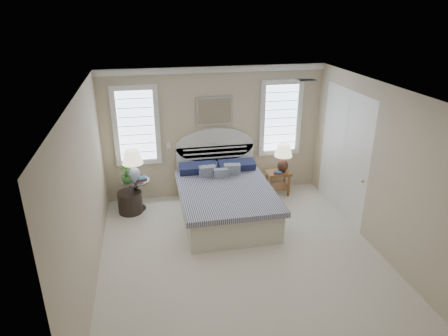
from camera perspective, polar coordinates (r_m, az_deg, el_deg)
floor at (r=6.61m, az=2.63°, el=-12.81°), size 4.50×5.00×0.01m
ceiling at (r=5.51m, az=3.14°, el=10.76°), size 4.50×5.00×0.01m
wall_back at (r=8.22m, az=-1.39°, el=5.03°), size 4.50×0.02×2.70m
wall_left at (r=5.84m, az=-19.12°, el=-3.82°), size 0.02×5.00×2.70m
wall_right at (r=6.81m, az=21.56°, el=-0.41°), size 0.02×5.00×2.70m
crown_molding at (r=7.89m, az=-1.42°, el=13.92°), size 4.50×0.08×0.12m
hvac_vent at (r=6.64m, az=11.69°, el=12.19°), size 0.30×0.20×0.02m
switch_plate at (r=8.16m, az=-7.94°, el=3.22°), size 0.08×0.01×0.12m
window_left at (r=8.02m, az=-12.41°, el=5.92°), size 0.90×0.06×1.60m
window_right at (r=8.47m, az=8.06°, el=7.12°), size 0.90×0.06×1.60m
painting at (r=8.05m, az=-1.37°, el=8.14°), size 0.74×0.04×0.58m
closet_door at (r=7.81m, az=16.72°, el=1.93°), size 0.02×1.80×2.40m
bed at (r=7.63m, az=0.06°, el=-4.22°), size 1.72×2.28×1.47m
side_table_left at (r=8.05m, az=-12.41°, el=-3.31°), size 0.56×0.56×0.63m
nightstand_right at (r=8.55m, az=7.70°, el=-1.36°), size 0.50×0.40×0.53m
floor_pot at (r=8.04m, az=-13.25°, el=-4.77°), size 0.53×0.53×0.43m
lamp_left at (r=7.75m, az=-12.91°, el=0.78°), size 0.43×0.43×0.65m
lamp_right at (r=8.36m, az=8.46°, el=1.85°), size 0.44×0.44×0.61m
potted_plant at (r=7.79m, az=-13.83°, el=-0.85°), size 0.27×0.27×0.37m
books_left at (r=7.90m, az=-11.77°, el=-1.59°), size 0.24×0.21×0.06m
books_right at (r=8.36m, az=7.71°, el=-0.69°), size 0.20×0.17×0.05m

